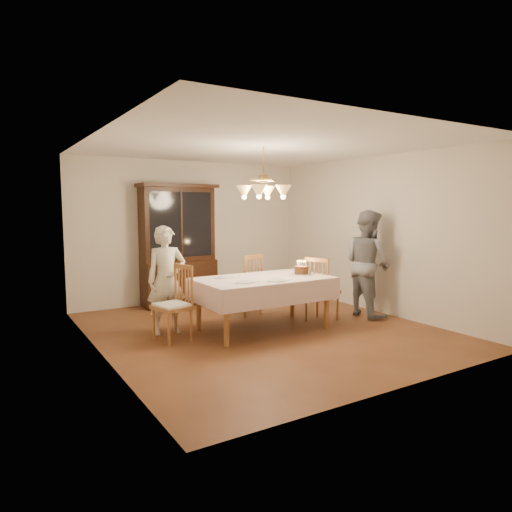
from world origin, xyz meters
TOP-DOWN VIEW (x-y plane):
  - ground at (0.00, 0.00)m, footprint 5.00×5.00m
  - room_shell at (0.00, 0.00)m, footprint 5.00×5.00m
  - dining_table at (0.00, 0.00)m, footprint 1.90×1.10m
  - china_hutch at (-0.38, 2.25)m, footprint 1.38×0.54m
  - chair_far_side at (0.24, 0.91)m, footprint 0.53×0.51m
  - chair_left_end at (-1.31, 0.17)m, footprint 0.50×0.52m
  - chair_right_end at (1.04, -0.06)m, footprint 0.55×0.56m
  - elderly_woman at (-1.24, 0.57)m, footprint 0.58×0.41m
  - adult_in_grey at (1.90, -0.14)m, footprint 0.69×0.87m
  - birthday_cake at (0.63, -0.07)m, footprint 0.30×0.30m
  - place_setting_near_left at (-0.44, -0.25)m, footprint 0.38×0.24m
  - place_setting_near_right at (0.01, -0.35)m, footprint 0.41×0.26m
  - place_setting_far_left at (-0.45, 0.26)m, footprint 0.37×0.23m
  - chandelier at (-0.00, -0.00)m, footprint 0.62×0.62m

SIDE VIEW (x-z plane):
  - ground at x=0.00m, z-range 0.00..0.00m
  - chair_far_side at x=0.24m, z-range -0.06..0.94m
  - chair_right_end at x=1.04m, z-range -0.06..0.94m
  - chair_left_end at x=-1.31m, z-range -0.05..0.95m
  - dining_table at x=0.00m, z-range 0.30..1.06m
  - elderly_woman at x=-1.24m, z-range 0.00..1.50m
  - place_setting_far_left at x=-0.45m, z-range 0.76..0.77m
  - place_setting_near_left at x=-0.44m, z-range 0.76..0.77m
  - place_setting_near_right at x=0.01m, z-range 0.76..0.77m
  - birthday_cake at x=0.63m, z-range 0.71..0.92m
  - adult_in_grey at x=1.90m, z-range 0.00..1.71m
  - china_hutch at x=-0.38m, z-range -0.04..2.12m
  - room_shell at x=0.00m, z-range -0.92..4.08m
  - chandelier at x=0.00m, z-range 1.61..2.34m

